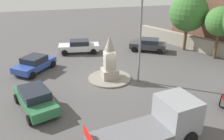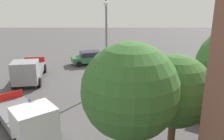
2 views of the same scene
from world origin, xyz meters
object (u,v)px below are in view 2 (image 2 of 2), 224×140
monument (119,63)px  tree_near_wall (130,91)px  car_green_far_side (91,57)px  car_blue_approaching (147,57)px  streetlamp (106,35)px  truck_white_waiting (27,120)px  tree_far_corner (175,91)px  car_white_parked_left (196,69)px  car_dark_grey_passing (213,102)px  truck_grey_parked_right (28,71)px

monument → tree_near_wall: bearing=-0.1°
car_green_far_side → car_blue_approaching: size_ratio=1.11×
car_blue_approaching → tree_near_wall: 19.23m
streetlamp → truck_white_waiting: streetlamp is taller
monument → truck_white_waiting: bearing=-30.4°
monument → car_blue_approaching: 7.01m
car_green_far_side → truck_white_waiting: bearing=-8.3°
tree_near_wall → car_green_far_side: bearing=-170.6°
monument → truck_white_waiting: 10.38m
tree_near_wall → streetlamp: bearing=-174.2°
car_green_far_side → tree_far_corner: (17.62, 4.90, 3.04)m
truck_white_waiting → tree_near_wall: 7.11m
car_white_parked_left → truck_white_waiting: bearing=-50.9°
car_white_parked_left → car_dark_grey_passing: car_white_parked_left is taller
car_blue_approaching → truck_white_waiting: 17.30m
monument → car_dark_grey_passing: size_ratio=0.83×
tree_far_corner → streetlamp: bearing=-163.2°
truck_white_waiting → tree_far_corner: (2.83, 7.06, 2.81)m
car_white_parked_left → tree_far_corner: bearing=-23.3°
car_blue_approaching → car_white_parked_left: size_ratio=0.91×
streetlamp → car_dark_grey_passing: (4.05, 7.09, -3.83)m
truck_grey_parked_right → car_dark_grey_passing: bearing=67.6°
streetlamp → car_blue_approaching: (-8.16, 4.53, -3.84)m
car_green_far_side → tree_near_wall: (18.43, 3.07, 3.38)m
truck_grey_parked_right → car_blue_approaching: bearing=119.1°
car_green_far_side → car_dark_grey_passing: bearing=37.0°
streetlamp → tree_far_corner: 10.08m
truck_grey_parked_right → tree_near_wall: tree_near_wall is taller
car_white_parked_left → tree_far_corner: size_ratio=0.87×
streetlamp → car_dark_grey_passing: streetlamp is taller
monument → car_dark_grey_passing: 8.68m
streetlamp → tree_near_wall: streetlamp is taller
car_white_parked_left → tree_near_wall: (13.99, -7.50, 3.41)m
truck_grey_parked_right → tree_near_wall: bearing=33.5°
car_white_parked_left → truck_white_waiting: size_ratio=0.80×
monument → streetlamp: bearing=-26.9°
car_dark_grey_passing → tree_far_corner: bearing=-36.9°
car_blue_approaching → truck_grey_parked_right: truck_grey_parked_right is taller
car_dark_grey_passing → car_blue_approaching: bearing=-168.2°
streetlamp → truck_white_waiting: 8.73m
monument → tree_near_wall: tree_near_wall is taller
car_white_parked_left → truck_grey_parked_right: bearing=-83.4°
tree_far_corner → car_blue_approaching: bearing=174.8°
car_green_far_side → car_white_parked_left: car_green_far_side is taller
streetlamp → tree_near_wall: 10.50m
streetlamp → car_green_far_side: 9.07m
monument → car_white_parked_left: (-1.42, 7.49, -0.98)m
car_dark_grey_passing → car_green_far_side: bearing=-143.0°
streetlamp → tree_far_corner: (9.62, 2.90, -0.76)m
car_blue_approaching → truck_grey_parked_right: size_ratio=0.69×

